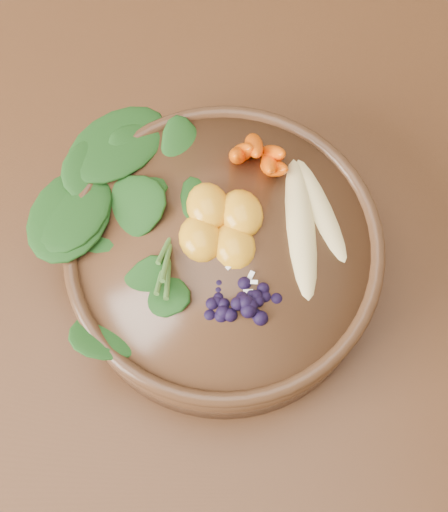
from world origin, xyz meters
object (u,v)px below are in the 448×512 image
Objects in this scene: dining_table at (2,330)px; stoneware_bowl at (224,260)px; banana_halves at (313,212)px; kale_heap at (158,188)px; carrot_cluster at (257,136)px; mandarin_cluster at (221,219)px; blueberry_pile at (246,299)px.

stoneware_bowl is at bearing -7.19° from dining_table.
dining_table is 0.38m from banana_halves.
carrot_cluster reaches higher than kale_heap.
banana_halves is 1.78× the size of mandarin_cluster.
dining_table is at bearing 176.98° from mandarin_cluster.
stoneware_bowl is 0.12m from carrot_cluster.
dining_table is at bearing 175.32° from banana_halves.
banana_halves is at bearing -66.94° from carrot_cluster.
carrot_cluster is at bearing 50.17° from mandarin_cluster.
dining_table is 19.95× the size of carrot_cluster.
dining_table is 0.37m from carrot_cluster.
mandarin_cluster is 0.08m from blueberry_pile.
mandarin_cluster is at bearing -41.80° from kale_heap.
blueberry_pile is (0.00, -0.06, 0.06)m from stoneware_bowl.
blueberry_pile is at bearing -20.05° from dining_table.
stoneware_bowl is 0.06m from mandarin_cluster.
dining_table is 11.91× the size of blueberry_pile.
blueberry_pile is at bearing -68.22° from kale_heap.
kale_heap is 0.10m from carrot_cluster.
mandarin_cluster is (0.00, 0.02, 0.06)m from stoneware_bowl.
dining_table is 8.40× the size of kale_heap.
blueberry_pile is at bearing -87.16° from stoneware_bowl.
stoneware_bowl is 1.77× the size of banana_halves.
mandarin_cluster reaches higher than banana_halves.
dining_table is at bearing -171.85° from kale_heap.
carrot_cluster is at bearing 56.29° from stoneware_bowl.
banana_halves reaches higher than dining_table.
carrot_cluster is at bearing 10.49° from kale_heap.
kale_heap reaches higher than dining_table.
carrot_cluster is 0.08m from banana_halves.
mandarin_cluster is at bearing 83.64° from stoneware_bowl.
stoneware_bowl is 3.15× the size of mandarin_cluster.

